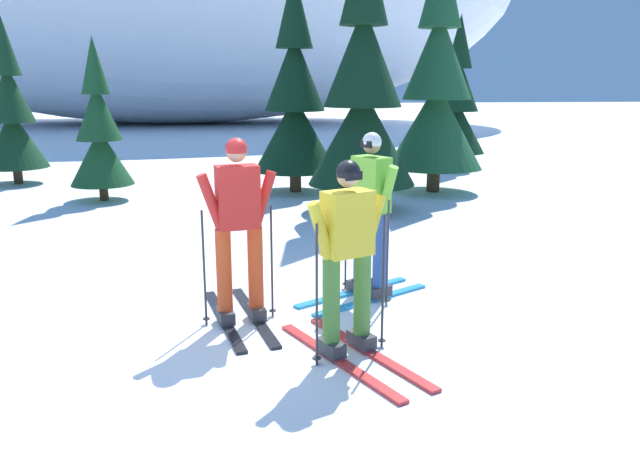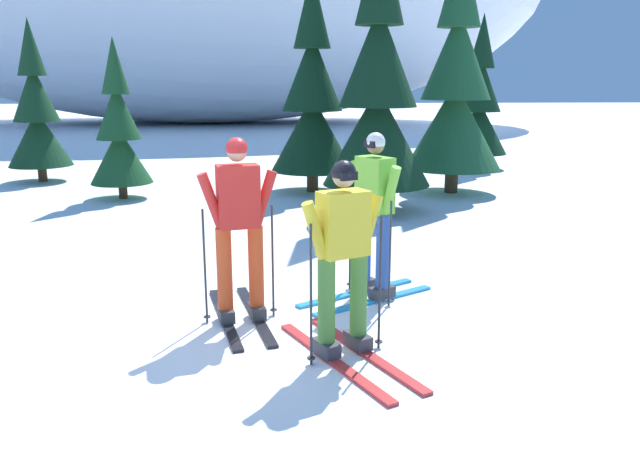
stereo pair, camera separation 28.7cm
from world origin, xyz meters
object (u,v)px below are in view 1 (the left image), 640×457
at_px(pine_tree_center_right, 363,95).
at_px(pine_tree_right, 437,89).
at_px(skier_lime_jacket, 370,212).
at_px(skier_yellow_jacket, 348,256).
at_px(pine_tree_center_left, 295,102).
at_px(pine_tree_far_right, 457,105).
at_px(pine_tree_left, 99,133).
at_px(skier_red_jacket, 238,229).
at_px(pine_tree_far_left, 11,116).

relative_size(pine_tree_center_right, pine_tree_right, 0.97).
bearing_deg(skier_lime_jacket, pine_tree_center_right, 81.36).
height_order(skier_yellow_jacket, pine_tree_right, pine_tree_right).
bearing_deg(pine_tree_center_left, pine_tree_far_right, 36.30).
height_order(pine_tree_left, pine_tree_center_left, pine_tree_center_left).
relative_size(skier_lime_jacket, pine_tree_left, 0.57).
xyz_separation_m(skier_red_jacket, skier_yellow_jacket, (0.93, -0.84, -0.07)).
relative_size(pine_tree_far_left, pine_tree_right, 0.72).
height_order(skier_yellow_jacket, pine_tree_far_right, pine_tree_far_right).
relative_size(pine_tree_left, pine_tree_right, 0.61).
relative_size(pine_tree_far_left, pine_tree_left, 1.17).
relative_size(skier_lime_jacket, pine_tree_far_right, 0.45).
bearing_deg(pine_tree_left, pine_tree_center_left, 8.73).
height_order(pine_tree_far_left, pine_tree_center_left, pine_tree_center_left).
distance_m(skier_lime_jacket, pine_tree_center_right, 4.80).
bearing_deg(skier_red_jacket, pine_tree_center_right, 68.23).
xyz_separation_m(skier_yellow_jacket, skier_lime_jacket, (0.46, 1.48, 0.07)).
relative_size(pine_tree_center_left, pine_tree_right, 0.88).
bearing_deg(pine_tree_left, pine_tree_far_right, 25.13).
bearing_deg(pine_tree_right, skier_red_jacket, -119.21).
relative_size(skier_lime_jacket, pine_tree_far_left, 0.49).
height_order(pine_tree_center_left, pine_tree_right, pine_tree_right).
xyz_separation_m(pine_tree_far_left, pine_tree_center_left, (6.30, -1.74, 0.34)).
xyz_separation_m(pine_tree_center_right, pine_tree_right, (1.89, 1.88, 0.07)).
bearing_deg(skier_red_jacket, pine_tree_right, 60.79).
relative_size(skier_yellow_jacket, pine_tree_center_right, 0.36).
xyz_separation_m(skier_yellow_jacket, pine_tree_right, (3.06, 7.97, 1.27)).
xyz_separation_m(skier_red_jacket, pine_tree_far_right, (5.64, 10.80, 0.73)).
bearing_deg(skier_yellow_jacket, pine_tree_left, 116.06).
relative_size(pine_tree_far_left, pine_tree_far_right, 0.92).
height_order(skier_red_jacket, pine_tree_far_right, pine_tree_far_right).
bearing_deg(skier_red_jacket, pine_tree_far_left, 119.81).
distance_m(pine_tree_far_left, pine_tree_far_right, 11.02).
distance_m(skier_yellow_jacket, pine_tree_right, 8.63).
height_order(skier_red_jacket, pine_tree_center_right, pine_tree_center_right).
xyz_separation_m(skier_lime_jacket, pine_tree_center_left, (-0.35, 6.78, 0.95)).
bearing_deg(pine_tree_far_left, pine_tree_center_left, -15.46).
bearing_deg(skier_red_jacket, pine_tree_left, 112.40).
relative_size(pine_tree_left, pine_tree_center_left, 0.70).
bearing_deg(pine_tree_center_left, pine_tree_center_right, -64.24).
distance_m(skier_yellow_jacket, pine_tree_far_left, 11.79).
relative_size(pine_tree_center_right, pine_tree_far_right, 1.24).
distance_m(pine_tree_left, pine_tree_center_right, 5.22).
bearing_deg(pine_tree_far_right, skier_lime_jacket, -112.68).
bearing_deg(pine_tree_far_left, pine_tree_right, -12.41).
xyz_separation_m(pine_tree_left, pine_tree_far_right, (8.46, 3.97, 0.36)).
bearing_deg(pine_tree_far_right, pine_tree_left, -154.87).
relative_size(pine_tree_center_left, pine_tree_center_right, 0.91).
bearing_deg(pine_tree_right, skier_lime_jacket, -111.76).
bearing_deg(skier_yellow_jacket, pine_tree_right, 69.04).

